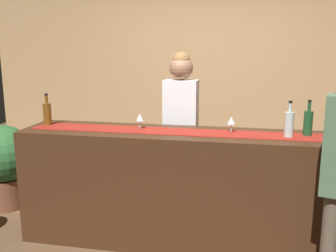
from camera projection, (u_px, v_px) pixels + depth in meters
The scene contains 11 objects.
ground_plane at pixel (183, 241), 3.51m from camera, with size 10.00×10.00×0.00m, color brown.
back_wall at pixel (206, 70), 5.03m from camera, with size 6.00×0.12×2.90m, color tan.
bar_counter at pixel (184, 188), 3.40m from camera, with size 2.91×0.60×1.03m, color #3D2314.
counter_runner_cloth at pixel (184, 132), 3.30m from camera, with size 2.76×0.28×0.01m, color maroon.
wine_bottle_amber at pixel (47, 113), 3.56m from camera, with size 0.07×0.07×0.30m.
wine_bottle_clear at pixel (289, 124), 3.09m from camera, with size 0.07×0.07×0.30m.
wine_bottle_green at pixel (308, 123), 3.14m from camera, with size 0.07×0.07×0.30m.
wine_glass_near_customer at pixel (140, 118), 3.39m from camera, with size 0.07×0.07×0.14m.
wine_glass_mid_counter at pixel (231, 121), 3.25m from camera, with size 0.07×0.07×0.14m.
bartender at pixel (181, 117), 3.87m from camera, with size 0.35×0.24×1.71m.
potted_plant_tall at pixel (3, 161), 4.16m from camera, with size 0.64×0.64×0.93m.
Camera 1 is at (0.49, -3.18, 1.77)m, focal length 40.58 mm.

